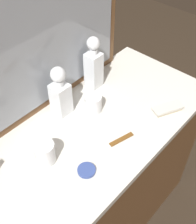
{
  "coord_description": "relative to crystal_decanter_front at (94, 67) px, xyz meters",
  "views": [
    {
      "loc": [
        -0.68,
        -0.6,
        1.9
      ],
      "look_at": [
        0.0,
        0.0,
        0.98
      ],
      "focal_mm": 47.03,
      "sensor_mm": 36.0,
      "label": 1
    }
  ],
  "objects": [
    {
      "name": "dresser_mirror",
      "position": [
        -0.2,
        0.07,
        0.19
      ],
      "size": [
        0.86,
        0.03,
        0.62
      ],
      "color": "brown",
      "rests_on": "dresser"
    },
    {
      "name": "ground_plane",
      "position": [
        -0.2,
        -0.2,
        -1.02
      ],
      "size": [
        6.0,
        6.0,
        0.0
      ],
      "primitive_type": "plane",
      "color": "#2D2319"
    },
    {
      "name": "crystal_decanter_rear",
      "position": [
        -0.25,
        -0.02,
        -0.01
      ],
      "size": [
        0.08,
        0.08,
        0.26
      ],
      "color": "white",
      "rests_on": "dresser"
    },
    {
      "name": "crystal_tumbler_rear",
      "position": [
        -0.48,
        -0.18,
        -0.07
      ],
      "size": [
        0.08,
        0.08,
        0.09
      ],
      "color": "white",
      "rests_on": "dresser"
    },
    {
      "name": "crystal_tumbler_left",
      "position": [
        -0.14,
        -0.12,
        -0.08
      ],
      "size": [
        0.08,
        0.08,
        0.09
      ],
      "color": "white",
      "rests_on": "dresser"
    },
    {
      "name": "crystal_decanter_front",
      "position": [
        0.0,
        0.0,
        0.0
      ],
      "size": [
        0.07,
        0.07,
        0.28
      ],
      "color": "white",
      "rests_on": "dresser"
    },
    {
      "name": "dresser",
      "position": [
        -0.2,
        -0.2,
        -0.57
      ],
      "size": [
        1.2,
        0.59,
        0.9
      ],
      "color": "brown",
      "rests_on": "ground_plane"
    },
    {
      "name": "silver_brush_front",
      "position": [
        0.09,
        -0.39,
        -0.1
      ],
      "size": [
        0.16,
        0.12,
        0.02
      ],
      "color": "#B7A88C",
      "rests_on": "dresser"
    },
    {
      "name": "porcelain_dish",
      "position": [
        -0.42,
        -0.34,
        -0.11
      ],
      "size": [
        0.07,
        0.07,
        0.01
      ],
      "color": "#33478C",
      "rests_on": "dresser"
    },
    {
      "name": "tortoiseshell_comb",
      "position": [
        -0.2,
        -0.34,
        -0.11
      ],
      "size": [
        0.12,
        0.05,
        0.01
      ],
      "color": "brown",
      "rests_on": "dresser"
    }
  ]
}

